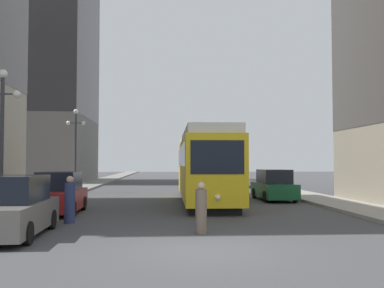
# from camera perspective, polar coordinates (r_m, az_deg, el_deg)

# --- Properties ---
(ground_plane) EXTENTS (200.00, 200.00, 0.00)m
(ground_plane) POSITION_cam_1_polar(r_m,az_deg,el_deg) (11.35, 1.66, -13.67)
(ground_plane) COLOR #424244
(sidewalk_left) EXTENTS (2.77, 120.00, 0.15)m
(sidewalk_left) POSITION_cam_1_polar(r_m,az_deg,el_deg) (51.63, -11.94, -4.80)
(sidewalk_left) COLOR gray
(sidewalk_left) RESTS_ON ground
(sidewalk_right) EXTENTS (2.77, 120.00, 0.15)m
(sidewalk_right) POSITION_cam_1_polar(r_m,az_deg,el_deg) (51.97, 6.43, -4.82)
(sidewalk_right) COLOR gray
(sidewalk_right) RESTS_ON ground
(streetcar) EXTENTS (2.89, 14.62, 3.89)m
(streetcar) POSITION_cam_1_polar(r_m,az_deg,el_deg) (25.19, 1.56, -2.72)
(streetcar) COLOR black
(streetcar) RESTS_ON ground
(transit_bus) EXTENTS (2.68, 12.76, 3.45)m
(transit_bus) POSITION_cam_1_polar(r_m,az_deg,el_deg) (44.49, 3.49, -2.81)
(transit_bus) COLOR black
(transit_bus) RESTS_ON ground
(parked_car_left_near) EXTENTS (1.94, 4.39, 1.82)m
(parked_car_left_near) POSITION_cam_1_polar(r_m,az_deg,el_deg) (20.18, -16.83, -6.24)
(parked_car_left_near) COLOR black
(parked_car_left_near) RESTS_ON ground
(parked_car_left_mid) EXTENTS (1.98, 4.75, 1.82)m
(parked_car_left_mid) POSITION_cam_1_polar(r_m,az_deg,el_deg) (14.40, -22.23, -7.71)
(parked_car_left_mid) COLOR black
(parked_car_left_mid) RESTS_ON ground
(parked_car_right_far) EXTENTS (1.90, 4.67, 1.82)m
(parked_car_right_far) POSITION_cam_1_polar(r_m,az_deg,el_deg) (26.66, 10.54, -5.37)
(parked_car_right_far) COLOR black
(parked_car_right_far) RESTS_ON ground
(pedestrian_crossing_near) EXTENTS (0.39, 0.39, 1.73)m
(pedestrian_crossing_near) POSITION_cam_1_polar(r_m,az_deg,el_deg) (16.88, -15.55, -7.15)
(pedestrian_crossing_near) COLOR navy
(pedestrian_crossing_near) RESTS_ON ground
(pedestrian_crossing_far) EXTENTS (0.36, 0.36, 1.61)m
(pedestrian_crossing_far) POSITION_cam_1_polar(r_m,az_deg,el_deg) (13.91, 1.19, -8.47)
(pedestrian_crossing_far) COLOR #6B5B4C
(pedestrian_crossing_far) RESTS_ON ground
(lamp_post_left_near) EXTENTS (1.41, 0.36, 5.82)m
(lamp_post_left_near) POSITION_cam_1_polar(r_m,az_deg,el_deg) (19.15, -23.39, 2.94)
(lamp_post_left_near) COLOR #333338
(lamp_post_left_near) RESTS_ON sidewalk_left
(lamp_post_left_far) EXTENTS (1.41, 0.36, 6.05)m
(lamp_post_left_far) POSITION_cam_1_polar(r_m,az_deg,el_deg) (33.64, -14.85, 0.80)
(lamp_post_left_far) COLOR #333338
(lamp_post_left_far) RESTS_ON sidewalk_left
(building_left_midblock) EXTENTS (14.36, 16.13, 29.94)m
(building_left_midblock) POSITION_cam_1_polar(r_m,az_deg,el_deg) (55.97, -20.22, 11.34)
(building_left_midblock) COLOR slate
(building_left_midblock) RESTS_ON ground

